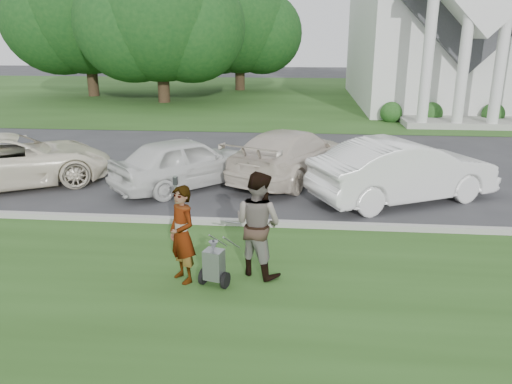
# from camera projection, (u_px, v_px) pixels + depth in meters

# --- Properties ---
(ground) EXTENTS (120.00, 120.00, 0.00)m
(ground) POSITION_uv_depth(u_px,v_px,m) (254.00, 235.00, 11.03)
(ground) COLOR #333335
(ground) RESTS_ON ground
(grass_strip) EXTENTS (80.00, 7.00, 0.01)m
(grass_strip) POSITION_uv_depth(u_px,v_px,m) (237.00, 305.00, 8.18)
(grass_strip) COLOR #274818
(grass_strip) RESTS_ON ground
(church_lawn) EXTENTS (80.00, 30.00, 0.01)m
(church_lawn) POSITION_uv_depth(u_px,v_px,m) (289.00, 95.00, 36.66)
(church_lawn) COLOR #274818
(church_lawn) RESTS_ON ground
(curb) EXTENTS (80.00, 0.18, 0.15)m
(curb) POSITION_uv_depth(u_px,v_px,m) (256.00, 223.00, 11.52)
(curb) COLOR #9E9E93
(curb) RESTS_ON ground
(church) EXTENTS (9.19, 19.00, 24.10)m
(church) POSITION_uv_depth(u_px,v_px,m) (437.00, 5.00, 30.39)
(church) COLOR white
(church) RESTS_ON ground
(tree_left) EXTENTS (10.63, 8.40, 9.71)m
(tree_left) POSITION_uv_depth(u_px,v_px,m) (160.00, 20.00, 31.06)
(tree_left) COLOR #332316
(tree_left) RESTS_ON ground
(tree_far) EXTENTS (11.64, 9.20, 10.73)m
(tree_far) POSITION_uv_depth(u_px,v_px,m) (86.00, 12.00, 34.26)
(tree_far) COLOR #332316
(tree_far) RESTS_ON ground
(tree_back) EXTENTS (9.61, 7.60, 8.89)m
(tree_back) POSITION_uv_depth(u_px,v_px,m) (239.00, 28.00, 38.42)
(tree_back) COLOR #332316
(tree_back) RESTS_ON ground
(striping_cart) EXTENTS (0.66, 1.06, 0.92)m
(striping_cart) POSITION_uv_depth(u_px,v_px,m) (214.00, 265.00, 8.70)
(striping_cart) COLOR black
(striping_cart) RESTS_ON ground
(person_left) EXTENTS (0.75, 0.76, 1.76)m
(person_left) POSITION_uv_depth(u_px,v_px,m) (182.00, 235.00, 8.73)
(person_left) COLOR #999999
(person_left) RESTS_ON ground
(person_right) EXTENTS (1.19, 1.12, 1.95)m
(person_right) POSITION_uv_depth(u_px,v_px,m) (258.00, 225.00, 8.97)
(person_right) COLOR #999999
(person_right) RESTS_ON ground
(parking_meter_near) EXTENTS (0.10, 0.09, 1.36)m
(parking_meter_near) POSITION_uv_depth(u_px,v_px,m) (176.00, 199.00, 10.75)
(parking_meter_near) COLOR gray
(parking_meter_near) RESTS_ON ground
(car_a) EXTENTS (5.98, 4.94, 1.52)m
(car_a) POSITION_uv_depth(u_px,v_px,m) (13.00, 160.00, 14.45)
(car_a) COLOR white
(car_a) RESTS_ON ground
(car_b) EXTENTS (4.32, 4.28, 1.48)m
(car_b) POSITION_uv_depth(u_px,v_px,m) (186.00, 162.00, 14.31)
(car_b) COLOR white
(car_b) RESTS_ON ground
(car_c) EXTENTS (4.16, 5.61, 1.51)m
(car_c) POSITION_uv_depth(u_px,v_px,m) (291.00, 154.00, 15.19)
(car_c) COLOR beige
(car_c) RESTS_ON ground
(car_d) EXTENTS (5.26, 3.78, 1.65)m
(car_d) POSITION_uv_depth(u_px,v_px,m) (404.00, 170.00, 13.11)
(car_d) COLOR white
(car_d) RESTS_ON ground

